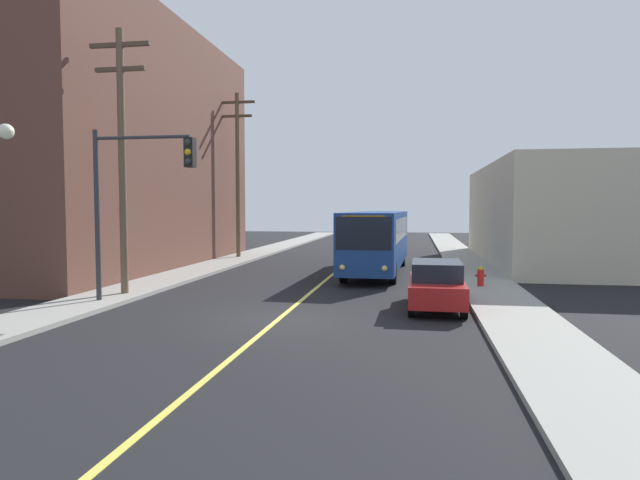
# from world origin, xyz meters

# --- Properties ---
(ground_plane) EXTENTS (120.00, 120.00, 0.00)m
(ground_plane) POSITION_xyz_m (0.00, 0.00, 0.00)
(ground_plane) COLOR black
(sidewalk_left) EXTENTS (2.50, 90.00, 0.15)m
(sidewalk_left) POSITION_xyz_m (-7.25, 10.00, 0.07)
(sidewalk_left) COLOR gray
(sidewalk_left) RESTS_ON ground
(sidewalk_right) EXTENTS (2.50, 90.00, 0.15)m
(sidewalk_right) POSITION_xyz_m (7.25, 10.00, 0.07)
(sidewalk_right) COLOR gray
(sidewalk_right) RESTS_ON ground
(lane_stripe_center) EXTENTS (0.16, 60.00, 0.01)m
(lane_stripe_center) POSITION_xyz_m (0.00, 15.00, 0.01)
(lane_stripe_center) COLOR #D8CC4C
(lane_stripe_center) RESTS_ON ground
(building_left_brick) EXTENTS (10.00, 21.78, 13.69)m
(building_left_brick) POSITION_xyz_m (-13.49, 12.95, 6.85)
(building_left_brick) COLOR brown
(building_left_brick) RESTS_ON ground
(building_right_warehouse) EXTENTS (12.00, 19.90, 6.03)m
(building_right_warehouse) POSITION_xyz_m (14.50, 19.66, 3.01)
(building_right_warehouse) COLOR beige
(building_right_warehouse) RESTS_ON ground
(city_bus) EXTENTS (2.95, 12.22, 3.20)m
(city_bus) POSITION_xyz_m (2.20, 12.72, 1.82)
(city_bus) COLOR navy
(city_bus) RESTS_ON ground
(parked_car_red) EXTENTS (1.87, 4.42, 1.62)m
(parked_car_red) POSITION_xyz_m (4.85, 2.63, 0.84)
(parked_car_red) COLOR maroon
(parked_car_red) RESTS_ON ground
(utility_pole_near) EXTENTS (2.40, 0.28, 9.97)m
(utility_pole_near) POSITION_xyz_m (-6.86, 3.20, 5.64)
(utility_pole_near) COLOR brown
(utility_pole_near) RESTS_ON sidewalk_left
(utility_pole_mid) EXTENTS (2.40, 0.28, 10.80)m
(utility_pole_mid) POSITION_xyz_m (-7.47, 18.98, 6.07)
(utility_pole_mid) COLOR brown
(utility_pole_mid) RESTS_ON sidewalk_left
(traffic_signal_left_corner) EXTENTS (3.75, 0.48, 6.00)m
(traffic_signal_left_corner) POSITION_xyz_m (-5.41, 1.57, 4.30)
(traffic_signal_left_corner) COLOR #2D2D33
(traffic_signal_left_corner) RESTS_ON sidewalk_left
(fire_hydrant) EXTENTS (0.44, 0.26, 0.84)m
(fire_hydrant) POSITION_xyz_m (6.85, 7.39, 0.58)
(fire_hydrant) COLOR red
(fire_hydrant) RESTS_ON sidewalk_right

